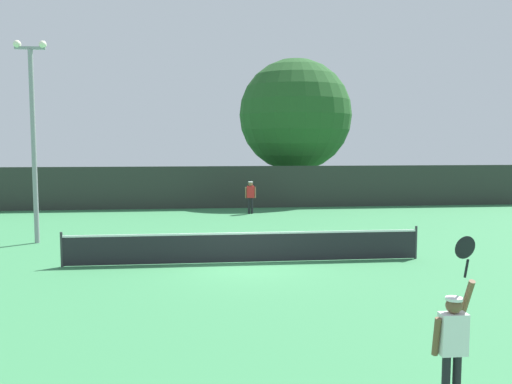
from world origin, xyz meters
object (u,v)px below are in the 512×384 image
Objects in this scene: player_serving at (453,335)px; large_tree at (295,115)px; player_receiving at (250,194)px; light_pole at (33,128)px; tennis_ball at (272,247)px; parked_car_near at (255,186)px.

player_serving is 0.27× the size of large_tree.
large_tree is at bearing -118.68° from player_receiving.
player_serving is 17.16m from light_pole.
player_receiving is 25.13× the size of tennis_ball.
light_pole reaches higher than player_serving.
player_serving reaches higher than player_receiving.
large_tree is at bearing 48.49° from light_pole.
light_pole is at bearing -119.39° from parked_car_near.
light_pole is 18.65m from large_tree.
tennis_ball is at bearing -102.97° from large_tree.
tennis_ball is 0.01× the size of light_pole.
parked_car_near is (9.87, 15.69, -3.52)m from light_pole.
tennis_ball is (-0.12, -9.42, -1.02)m from player_receiving.
tennis_ball is 0.01× the size of large_tree.
large_tree is (3.54, 6.46, 4.46)m from player_receiving.
tennis_ball is at bearing 94.55° from player_serving.
parked_car_near is at bearing 57.82° from light_pole.
player_serving is 0.33× the size of light_pole.
player_receiving is (-0.82, 21.32, -0.02)m from player_serving.
player_serving is at bearing -87.68° from parked_car_near.
player_receiving is at bearing 40.35° from light_pole.
light_pole is 0.82× the size of large_tree.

